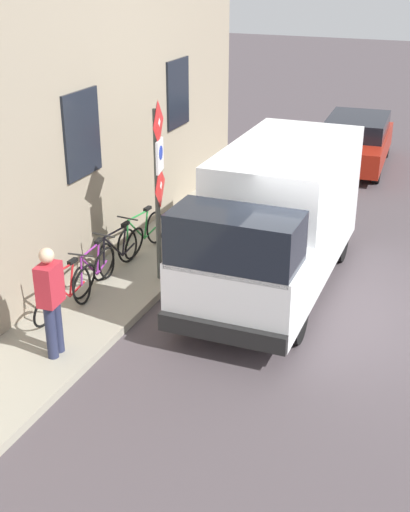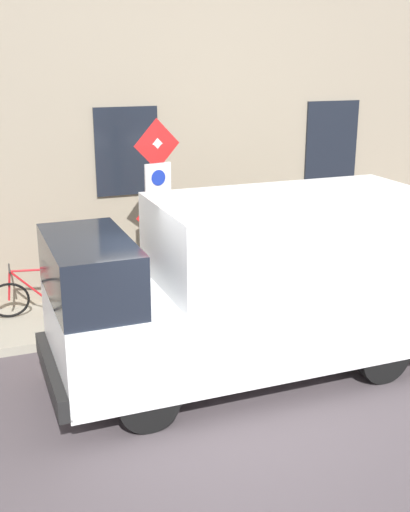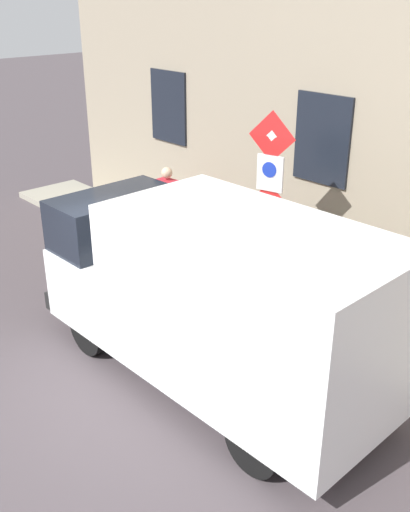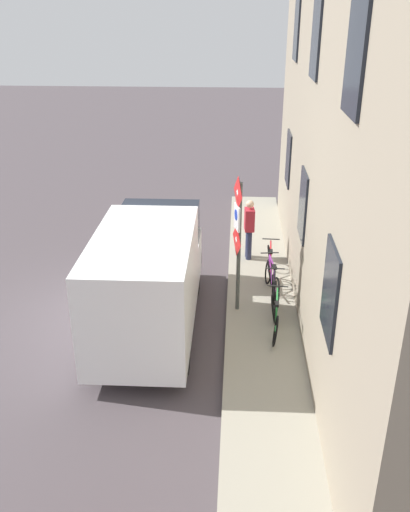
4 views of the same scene
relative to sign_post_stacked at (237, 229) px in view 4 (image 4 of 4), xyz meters
The scene contains 10 objects.
ground_plane 3.82m from the sign_post_stacked, behind, with size 80.00×80.00×0.00m, color #4C4347.
sidewalk_slab 2.19m from the sign_post_stacked, 11.31° to the left, with size 1.65×16.64×0.14m, color #9B9684.
building_facade 2.75m from the sign_post_stacked, ahead, with size 0.75×14.64×8.50m.
sign_post_stacked is the anchor object (origin of this frame).
delivery_van 2.22m from the sign_post_stacked, 158.15° to the right, with size 2.06×5.35×2.50m.
bicycle_green 2.10m from the sign_post_stacked, 46.05° to the right, with size 0.46×1.71×0.89m.
bicycle_black 1.89m from the sign_post_stacked, ahead, with size 0.46×1.72×0.89m.
bicycle_purple 2.08m from the sign_post_stacked, 44.58° to the left, with size 0.46×1.71×0.89m.
bicycle_red 2.60m from the sign_post_stacked, 63.38° to the left, with size 0.46×1.72×0.89m.
pedestrian 3.15m from the sign_post_stacked, 83.41° to the left, with size 0.29×0.42×1.72m.
Camera 4 is at (3.10, -11.46, 6.68)m, focal length 38.48 mm.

